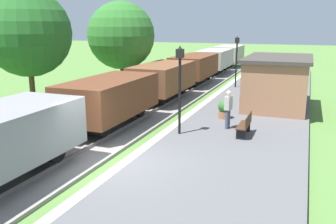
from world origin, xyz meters
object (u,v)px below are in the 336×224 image
(station_hut, at_px, (277,81))
(potted_planter, at_px, (224,109))
(tree_trackside_mid, at_px, (28,33))
(bench_near_hut, at_px, (245,125))
(tree_field_left, at_px, (133,42))
(lamp_post_far, at_px, (237,52))
(lamp_post_near, at_px, (180,74))
(freight_train, at_px, (180,73))
(person_waiting, at_px, (228,108))
(tree_trackside_far, at_px, (121,36))

(station_hut, relative_size, potted_planter, 6.33)
(tree_trackside_mid, bearing_deg, potted_planter, 12.95)
(bench_near_hut, height_order, tree_field_left, tree_field_left)
(lamp_post_far, xyz_separation_m, tree_trackside_mid, (-8.51, -11.52, 1.52))
(lamp_post_near, relative_size, tree_field_left, 0.78)
(freight_train, relative_size, person_waiting, 22.92)
(bench_near_hut, xyz_separation_m, lamp_post_far, (-2.65, 11.81, 2.08))
(station_hut, relative_size, tree_trackside_far, 0.92)
(freight_train, height_order, station_hut, station_hut)
(station_hut, xyz_separation_m, lamp_post_far, (-3.35, 5.50, 1.15))
(bench_near_hut, bearing_deg, tree_field_left, 129.38)
(person_waiting, bearing_deg, tree_field_left, -37.98)
(lamp_post_far, height_order, tree_trackside_far, tree_trackside_far)
(tree_trackside_mid, bearing_deg, lamp_post_far, 53.54)
(potted_planter, xyz_separation_m, tree_trackside_far, (-8.27, 5.02, 3.29))
(bench_near_hut, bearing_deg, station_hut, 83.61)
(potted_planter, xyz_separation_m, lamp_post_near, (-1.21, -3.25, 2.08))
(person_waiting, distance_m, tree_trackside_mid, 10.73)
(station_hut, height_order, potted_planter, station_hut)
(lamp_post_near, distance_m, tree_trackside_far, 10.93)
(freight_train, height_order, lamp_post_near, lamp_post_near)
(lamp_post_near, relative_size, tree_trackside_far, 0.59)
(freight_train, height_order, tree_trackside_mid, tree_trackside_mid)
(freight_train, distance_m, tree_trackside_far, 4.82)
(freight_train, distance_m, lamp_post_far, 4.45)
(freight_train, xyz_separation_m, bench_near_hut, (6.09, -9.38, -0.68))
(station_hut, bearing_deg, freight_train, 155.69)
(tree_trackside_mid, bearing_deg, person_waiting, 2.81)
(bench_near_hut, bearing_deg, freight_train, 123.02)
(lamp_post_far, bearing_deg, tree_trackside_far, -148.83)
(freight_train, relative_size, potted_planter, 42.79)
(freight_train, bearing_deg, tree_trackside_far, -153.05)
(lamp_post_far, relative_size, tree_trackside_far, 0.59)
(freight_train, distance_m, bench_near_hut, 11.20)
(potted_planter, distance_m, tree_field_left, 17.46)
(person_waiting, xyz_separation_m, lamp_post_far, (-1.74, 11.02, 1.62))
(tree_trackside_far, bearing_deg, lamp_post_near, -49.50)
(freight_train, xyz_separation_m, tree_trackside_mid, (-5.07, -9.09, 2.93))
(lamp_post_near, height_order, lamp_post_far, same)
(lamp_post_near, bearing_deg, tree_field_left, 121.87)
(freight_train, bearing_deg, person_waiting, -58.86)
(person_waiting, xyz_separation_m, potted_planter, (-0.53, 1.73, -0.46))
(bench_near_hut, relative_size, tree_field_left, 0.31)
(lamp_post_near, bearing_deg, tree_trackside_mid, 173.22)
(station_hut, height_order, tree_trackside_mid, tree_trackside_mid)
(lamp_post_near, distance_m, tree_field_left, 19.18)
(bench_near_hut, distance_m, lamp_post_near, 3.44)
(station_hut, bearing_deg, potted_planter, -119.53)
(lamp_post_far, height_order, tree_field_left, tree_field_left)
(freight_train, relative_size, tree_trackside_far, 6.24)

